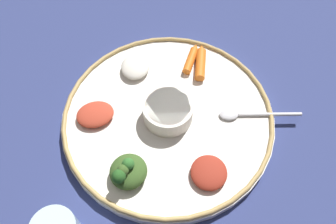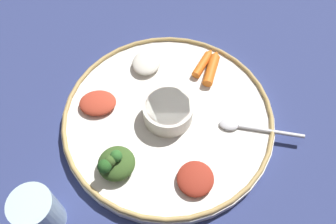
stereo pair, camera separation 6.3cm
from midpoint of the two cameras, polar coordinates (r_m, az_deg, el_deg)
name	(u,v)px [view 2 (the right image)]	position (r m, az deg, el deg)	size (l,w,h in m)	color
ground_plane	(168,121)	(0.65, 2.73, -1.74)	(2.40, 2.40, 0.00)	navy
platter	(168,119)	(0.65, 2.76, -1.34)	(0.38, 0.38, 0.02)	white
platter_rim	(168,116)	(0.64, 2.81, -0.80)	(0.38, 0.38, 0.01)	tan
center_bowl	(168,110)	(0.62, 2.87, 0.02)	(0.09, 0.09, 0.04)	silver
spoon	(247,127)	(0.64, 15.31, -2.64)	(0.15, 0.04, 0.01)	silver
greens_pile	(115,163)	(0.58, -5.39, -8.45)	(0.09, 0.09, 0.05)	#385623
carrot_near_spoon	(212,68)	(0.70, 9.65, 6.86)	(0.04, 0.09, 0.02)	orange
carrot_outer	(204,63)	(0.71, 8.27, 7.68)	(0.05, 0.07, 0.02)	orange
mound_berbere_red	(98,103)	(0.65, -8.55, 1.24)	(0.07, 0.05, 0.02)	#B73D28
mound_beet	(195,179)	(0.58, 7.55, -10.84)	(0.06, 0.06, 0.02)	maroon
mound_rice_white	(147,62)	(0.70, -0.90, 7.78)	(0.06, 0.05, 0.02)	silver
drinking_glass	(39,214)	(0.57, -16.97, -15.65)	(0.06, 0.06, 0.09)	silver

